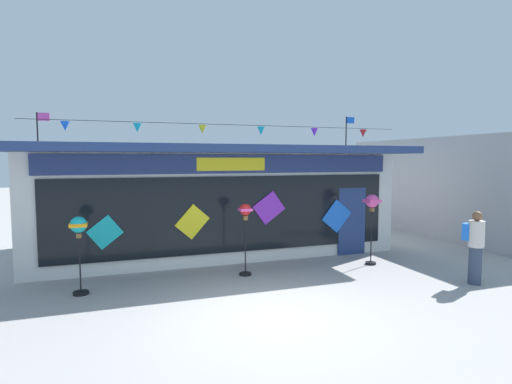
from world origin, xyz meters
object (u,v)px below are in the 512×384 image
(kite_shop_building, at_px, (212,197))
(wind_spinner_center_left, at_px, (372,207))
(wind_spinner_left, at_px, (245,220))
(person_near_camera, at_px, (475,246))
(wind_spinner_far_left, at_px, (79,233))

(kite_shop_building, distance_m, wind_spinner_center_left, 4.98)
(wind_spinner_left, height_order, person_near_camera, wind_spinner_left)
(wind_spinner_far_left, height_order, wind_spinner_center_left, wind_spinner_center_left)
(kite_shop_building, relative_size, wind_spinner_left, 6.06)
(wind_spinner_far_left, xyz_separation_m, person_near_camera, (8.44, -2.17, -0.42))
(person_near_camera, bearing_deg, kite_shop_building, 100.72)
(person_near_camera, bearing_deg, wind_spinner_far_left, 136.43)
(wind_spinner_far_left, distance_m, wind_spinner_left, 3.72)
(wind_spinner_left, distance_m, person_near_camera, 5.31)
(wind_spinner_center_left, relative_size, person_near_camera, 1.14)
(wind_spinner_left, xyz_separation_m, person_near_camera, (4.73, -2.38, -0.49))
(wind_spinner_far_left, distance_m, person_near_camera, 8.73)
(wind_spinner_far_left, xyz_separation_m, wind_spinner_center_left, (7.25, 0.09, 0.27))
(kite_shop_building, height_order, person_near_camera, kite_shop_building)
(wind_spinner_left, relative_size, person_near_camera, 1.06)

